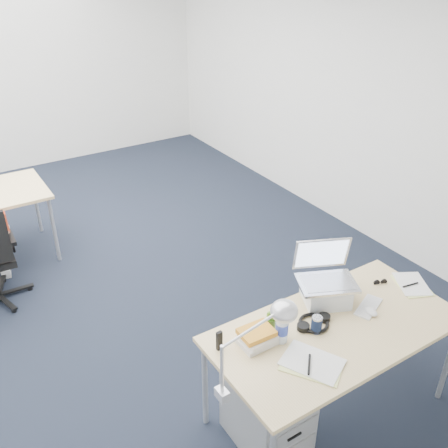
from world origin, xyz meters
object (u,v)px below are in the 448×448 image
object	(u,v)px
can_koozie	(317,324)
bear_figurine	(271,321)
sunglasses	(380,282)
silver_laptop	(328,276)
cordless_phone	(219,341)
desk_lamp	(246,352)
drawer_pedestal_near	(267,407)
wireless_keyboard	(368,307)
computer_mouse	(371,312)
water_bottle	(282,325)
headphones	(314,322)
book_stack	(257,337)
desk_near	(336,333)

from	to	relation	value
can_koozie	bear_figurine	size ratio (longest dim) A/B	0.72
sunglasses	bear_figurine	bearing A→B (deg)	-160.68
silver_laptop	cordless_phone	distance (m)	0.85
silver_laptop	bear_figurine	xyz separation A→B (m)	(-0.48, -0.04, -0.12)
cordless_phone	desk_lamp	xyz separation A→B (m)	(-0.03, -0.32, 0.18)
drawer_pedestal_near	can_koozie	xyz separation A→B (m)	(0.35, 0.00, 0.51)
wireless_keyboard	cordless_phone	world-z (taller)	cordless_phone
computer_mouse	can_koozie	xyz separation A→B (m)	(-0.41, 0.06, 0.04)
silver_laptop	desk_lamp	distance (m)	0.93
computer_mouse	cordless_phone	xyz separation A→B (m)	(-0.99, 0.25, 0.05)
drawer_pedestal_near	water_bottle	world-z (taller)	water_bottle
headphones	cordless_phone	world-z (taller)	cordless_phone
silver_laptop	computer_mouse	world-z (taller)	silver_laptop
headphones	sunglasses	world-z (taller)	headphones
sunglasses	desk_lamp	xyz separation A→B (m)	(-1.33, -0.26, 0.23)
silver_laptop	wireless_keyboard	bearing A→B (deg)	-22.29
water_bottle	book_stack	world-z (taller)	water_bottle
bear_figurine	headphones	bearing A→B (deg)	-33.62
silver_laptop	bear_figurine	bearing A→B (deg)	-151.22
silver_laptop	desk_lamp	size ratio (longest dim) A/B	0.81
silver_laptop	bear_figurine	size ratio (longest dim) A/B	2.59
computer_mouse	book_stack	xyz separation A→B (m)	(-0.78, 0.17, 0.03)
wireless_keyboard	desk_lamp	size ratio (longest dim) A/B	0.52
silver_laptop	cordless_phone	size ratio (longest dim) A/B	3.09
cordless_phone	sunglasses	distance (m)	1.30
desk_near	wireless_keyboard	bearing A→B (deg)	5.85
headphones	desk_lamp	world-z (taller)	desk_lamp
book_stack	sunglasses	bearing A→B (deg)	1.30
bear_figurine	cordless_phone	bearing A→B (deg)	162.90
headphones	computer_mouse	bearing A→B (deg)	-16.39
book_stack	desk_lamp	bearing A→B (deg)	-136.30
headphones	cordless_phone	size ratio (longest dim) A/B	1.93
cordless_phone	sunglasses	xyz separation A→B (m)	(1.30, -0.05, -0.05)
water_bottle	sunglasses	world-z (taller)	water_bottle
silver_laptop	desk_lamp	world-z (taller)	desk_lamp
computer_mouse	can_koozie	world-z (taller)	can_koozie
computer_mouse	desk_lamp	distance (m)	1.05
cordless_phone	desk_lamp	bearing A→B (deg)	-99.15
water_bottle	desk_lamp	size ratio (longest dim) A/B	0.50
sunglasses	computer_mouse	bearing A→B (deg)	-126.27
book_stack	desk_near	bearing A→B (deg)	-16.82
desk_near	can_koozie	world-z (taller)	can_koozie
headphones	wireless_keyboard	bearing A→B (deg)	-7.87
desk_near	cordless_phone	bearing A→B (deg)	162.34
silver_laptop	desk_near	bearing A→B (deg)	-92.46
can_koozie	water_bottle	xyz separation A→B (m)	(-0.23, 0.05, 0.07)
can_koozie	sunglasses	xyz separation A→B (m)	(0.71, 0.13, -0.04)
desk_lamp	sunglasses	bearing A→B (deg)	10.38
book_stack	desk_lamp	size ratio (longest dim) A/B	0.44
headphones	book_stack	xyz separation A→B (m)	(-0.39, 0.06, 0.03)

